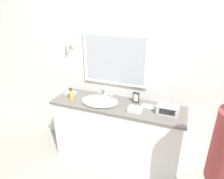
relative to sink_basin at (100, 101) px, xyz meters
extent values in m
plane|color=#9E998E|center=(0.24, -0.25, -0.93)|extent=(14.00, 14.00, 0.00)
cube|color=silver|center=(0.24, 0.31, 0.35)|extent=(8.00, 0.06, 2.55)
cube|color=white|center=(0.12, 0.26, 0.51)|extent=(0.91, 0.04, 0.70)
cube|color=#9EA8B2|center=(0.12, 0.24, 0.51)|extent=(0.82, 0.01, 0.61)
cylinder|color=silver|center=(-0.53, 0.27, 0.66)|extent=(0.09, 0.01, 0.09)
cylinder|color=silver|center=(-0.53, 0.22, 0.66)|extent=(0.02, 0.10, 0.02)
cylinder|color=white|center=(-0.53, 0.17, 0.73)|extent=(0.02, 0.02, 0.14)
cube|color=white|center=(0.24, 0.02, -0.49)|extent=(1.70, 0.49, 0.88)
cube|color=#66605B|center=(0.24, 0.02, -0.03)|extent=(1.75, 0.52, 0.03)
sphere|color=silver|center=(-0.07, -0.24, -0.24)|extent=(0.02, 0.02, 0.02)
sphere|color=silver|center=(0.54, -0.24, -0.24)|extent=(0.02, 0.02, 0.02)
ellipsoid|color=white|center=(0.00, -0.01, 0.00)|extent=(0.49, 0.37, 0.03)
cylinder|color=silver|center=(0.00, 0.20, 0.00)|extent=(0.06, 0.06, 0.03)
cylinder|color=silver|center=(0.00, 0.20, 0.08)|extent=(0.02, 0.02, 0.13)
cylinder|color=silver|center=(0.00, 0.17, 0.14)|extent=(0.02, 0.07, 0.02)
cylinder|color=white|center=(-0.08, 0.20, 0.01)|extent=(0.06, 0.02, 0.02)
cylinder|color=white|center=(0.08, 0.20, 0.01)|extent=(0.05, 0.02, 0.02)
cylinder|color=gold|center=(-0.41, -0.05, 0.04)|extent=(0.06, 0.06, 0.12)
cylinder|color=black|center=(-0.41, -0.05, 0.12)|extent=(0.02, 0.02, 0.04)
cube|color=black|center=(-0.41, -0.06, 0.14)|extent=(0.02, 0.03, 0.01)
cube|color=#BCBCC1|center=(0.88, 0.00, 0.04)|extent=(0.26, 0.12, 0.11)
cube|color=black|center=(0.88, -0.05, 0.04)|extent=(0.18, 0.01, 0.07)
cube|color=black|center=(0.45, 0.15, 0.06)|extent=(0.09, 0.01, 0.15)
cube|color=beige|center=(0.45, 0.15, 0.06)|extent=(0.06, 0.00, 0.11)
cube|color=#A8B7C6|center=(-0.50, 0.06, 0.00)|extent=(0.15, 0.12, 0.04)
cube|color=silver|center=(0.50, -0.07, 0.00)|extent=(0.17, 0.13, 0.05)
cube|color=#ADADB2|center=(0.63, 0.09, -0.01)|extent=(0.18, 0.12, 0.01)
camera|label=1|loc=(0.99, -2.17, 1.21)|focal=32.00mm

